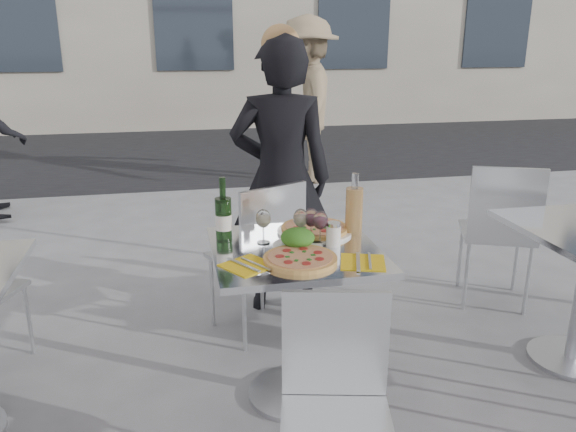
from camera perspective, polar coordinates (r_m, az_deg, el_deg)
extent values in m
plane|color=slate|center=(2.81, 0.65, -17.68)|extent=(80.00, 80.00, 0.00)
cube|color=black|center=(8.91, -8.37, 6.76)|extent=(24.00, 5.00, 0.00)
cylinder|color=#B7BABF|center=(2.81, 0.65, -17.48)|extent=(0.44, 0.44, 0.02)
cylinder|color=#B7BABF|center=(2.62, 0.68, -11.05)|extent=(0.07, 0.07, 0.72)
cube|color=silver|center=(2.47, 0.71, -3.57)|extent=(0.72, 0.72, 0.03)
cylinder|color=#B7BABF|center=(3.41, 26.80, -12.75)|extent=(0.44, 0.44, 0.02)
cylinder|color=silver|center=(3.49, -2.67, -6.22)|extent=(0.02, 0.02, 0.44)
cylinder|color=silver|center=(3.33, -7.72, -7.62)|extent=(0.02, 0.02, 0.44)
cylinder|color=silver|center=(3.23, 0.86, -8.23)|extent=(0.02, 0.02, 0.44)
cylinder|color=silver|center=(3.05, -4.45, -9.90)|extent=(0.02, 0.02, 0.44)
cube|color=silver|center=(3.18, -3.57, -4.20)|extent=(0.54, 0.54, 0.02)
cube|color=silver|center=(2.94, -1.47, -1.14)|extent=(0.38, 0.20, 0.44)
cube|color=silver|center=(1.96, 4.99, -20.87)|extent=(0.44, 0.44, 0.02)
cube|color=silver|center=(2.00, 4.82, -12.79)|extent=(0.37, 0.10, 0.40)
cylinder|color=silver|center=(3.32, -24.83, -9.54)|extent=(0.02, 0.02, 0.40)
cylinder|color=silver|center=(4.05, 22.16, -4.07)|extent=(0.02, 0.02, 0.45)
cylinder|color=silver|center=(3.99, 17.09, -3.84)|extent=(0.02, 0.02, 0.45)
cylinder|color=silver|center=(3.72, 23.17, -6.06)|extent=(0.02, 0.02, 0.45)
cylinder|color=silver|center=(3.66, 17.64, -5.85)|extent=(0.02, 0.02, 0.45)
cube|color=silver|center=(3.77, 20.38, -1.61)|extent=(0.55, 0.55, 0.03)
cube|color=silver|center=(3.51, 21.31, 1.00)|extent=(0.40, 0.18, 0.45)
imported|color=black|center=(3.35, -0.71, 3.79)|extent=(0.67, 0.51, 1.66)
imported|color=#8D795B|center=(6.62, 1.94, 11.58)|extent=(0.88, 1.32, 1.90)
cylinder|color=tan|center=(2.32, 1.26, -4.38)|extent=(0.31, 0.31, 0.02)
cylinder|color=tan|center=(2.31, 1.26, -4.15)|extent=(0.27, 0.27, 0.00)
cylinder|color=white|center=(2.66, 2.71, -1.56)|extent=(0.35, 0.35, 0.01)
cylinder|color=tan|center=(2.65, 2.71, -1.26)|extent=(0.31, 0.31, 0.02)
cylinder|color=tan|center=(2.65, 2.71, -1.05)|extent=(0.28, 0.28, 0.00)
cylinder|color=white|center=(2.47, 0.98, -3.05)|extent=(0.22, 0.22, 0.01)
ellipsoid|color=#1B6419|center=(2.45, 0.99, -2.19)|extent=(0.15, 0.15, 0.08)
sphere|color=#B21914|center=(2.48, 1.79, -1.76)|extent=(0.03, 0.03, 0.03)
cylinder|color=#20471A|center=(2.53, -6.56, -0.38)|extent=(0.07, 0.07, 0.20)
cone|color=#20471A|center=(2.50, -6.64, 1.80)|extent=(0.07, 0.07, 0.03)
cylinder|color=#20471A|center=(2.49, -6.67, 2.80)|extent=(0.03, 0.03, 0.10)
cylinder|color=silver|center=(2.53, -6.55, -0.60)|extent=(0.07, 0.08, 0.07)
cylinder|color=#E5B062|center=(2.63, 6.72, 0.50)|extent=(0.08, 0.08, 0.22)
cylinder|color=white|center=(2.59, 6.83, 3.46)|extent=(0.03, 0.03, 0.08)
cylinder|color=white|center=(2.48, 4.64, -2.03)|extent=(0.06, 0.06, 0.09)
cylinder|color=silver|center=(2.46, 4.67, -0.86)|extent=(0.06, 0.06, 0.02)
cylinder|color=white|center=(2.52, -2.50, -2.69)|extent=(0.06, 0.06, 0.00)
cylinder|color=white|center=(2.51, -2.51, -1.77)|extent=(0.01, 0.01, 0.09)
ellipsoid|color=white|center=(2.49, -2.54, -0.24)|extent=(0.07, 0.07, 0.08)
ellipsoid|color=beige|center=(2.49, -2.53, -0.46)|extent=(0.05, 0.05, 0.05)
cylinder|color=white|center=(2.53, 1.28, -2.64)|extent=(0.06, 0.06, 0.00)
cylinder|color=white|center=(2.51, 1.28, -1.72)|extent=(0.01, 0.01, 0.09)
ellipsoid|color=white|center=(2.49, 1.30, -0.20)|extent=(0.07, 0.07, 0.08)
ellipsoid|color=beige|center=(2.49, 1.29, -0.42)|extent=(0.05, 0.05, 0.05)
cylinder|color=white|center=(2.50, 3.27, -2.89)|extent=(0.06, 0.06, 0.00)
cylinder|color=white|center=(2.49, 3.28, -1.96)|extent=(0.01, 0.01, 0.09)
ellipsoid|color=white|center=(2.46, 3.31, -0.43)|extent=(0.07, 0.07, 0.08)
ellipsoid|color=#440919|center=(2.47, 3.31, -0.65)|extent=(0.05, 0.05, 0.05)
cylinder|color=white|center=(2.53, 2.34, -2.59)|extent=(0.06, 0.06, 0.00)
cylinder|color=white|center=(2.52, 2.35, -1.68)|extent=(0.01, 0.01, 0.09)
ellipsoid|color=white|center=(2.50, 2.37, -0.16)|extent=(0.07, 0.07, 0.08)
ellipsoid|color=#440919|center=(2.50, 2.37, -0.38)|extent=(0.05, 0.05, 0.05)
cube|color=gold|center=(2.28, -4.08, -5.01)|extent=(0.25, 0.25, 0.00)
cube|color=#B7BABF|center=(2.27, -4.59, -4.95)|extent=(0.12, 0.18, 0.00)
cube|color=#B7BABF|center=(2.28, -3.33, -4.86)|extent=(0.10, 0.16, 0.00)
cube|color=gold|center=(2.32, 7.61, -4.66)|extent=(0.23, 0.23, 0.00)
cube|color=#B7BABF|center=(2.31, 7.14, -4.61)|extent=(0.07, 0.20, 0.00)
cube|color=#B7BABF|center=(2.33, 8.31, -4.50)|extent=(0.06, 0.17, 0.00)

